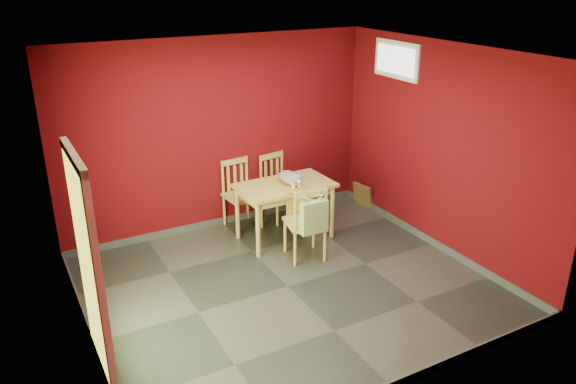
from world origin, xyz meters
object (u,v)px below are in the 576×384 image
dining_table (285,191)px  picture_frame (363,195)px  chair_near (306,222)px  tote_bag (314,217)px  cat (290,175)px  chair_far_right (278,186)px  chair_far_left (241,193)px

dining_table → picture_frame: 1.72m
chair_near → tote_bag: chair_near is taller
cat → chair_near: bearing=-123.2°
cat → chair_far_right: bearing=51.8°
tote_bag → picture_frame: 2.15m
chair_near → cat: bearing=80.4°
chair_far_right → cat: 0.82m
chair_far_left → chair_far_right: bearing=-0.1°
picture_frame → cat: bearing=-165.8°
chair_far_right → picture_frame: 1.43m
chair_far_left → chair_near: bearing=-76.4°
chair_far_left → chair_near: (0.32, -1.32, 0.01)m
tote_bag → cat: size_ratio=1.01×
chair_far_right → dining_table: bearing=-109.8°
chair_far_right → tote_bag: (-0.31, -1.55, 0.18)m
chair_far_right → tote_bag: bearing=-101.4°
dining_table → chair_near: 0.68m
picture_frame → chair_far_left: bearing=171.5°
tote_bag → picture_frame: size_ratio=1.27×
chair_far_left → chair_near: chair_near is taller
chair_far_right → cat: size_ratio=2.04×
chair_near → cat: 0.76m
chair_far_right → picture_frame: (1.36, -0.29, -0.31)m
chair_near → chair_far_left: bearing=103.6°
chair_near → cat: size_ratio=2.10×
chair_far_right → picture_frame: size_ratio=2.55×
tote_bag → dining_table: bearing=85.3°
tote_bag → chair_near: bearing=83.1°
chair_far_right → chair_near: (-0.28, -1.32, 0.02)m
chair_far_left → dining_table: bearing=-61.3°
chair_far_right → chair_near: size_ratio=0.97×
chair_far_left → chair_far_right: size_ratio=1.01×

